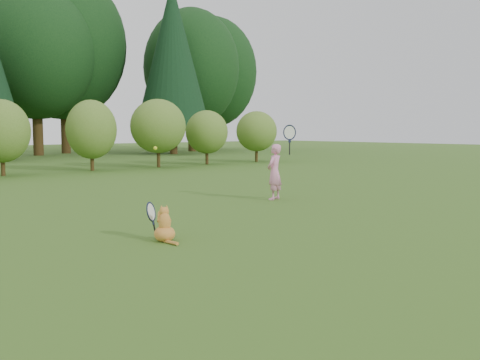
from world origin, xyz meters
TOP-DOWN VIEW (x-y plane):
  - ground at (0.00, 0.00)m, footprint 100.00×100.00m
  - shrub_row at (0.00, 13.00)m, footprint 28.00×3.00m
  - child at (2.57, 2.42)m, footprint 0.71×0.47m
  - cat at (-1.71, 0.17)m, footprint 0.50×0.74m
  - tennis_ball at (-0.92, 1.71)m, footprint 0.07×0.07m

SIDE VIEW (x-z plane):
  - ground at x=0.00m, z-range 0.00..0.00m
  - cat at x=-1.71m, z-range -0.08..0.60m
  - child at x=2.57m, z-range -0.28..1.58m
  - tennis_ball at x=-0.92m, z-range 1.21..1.28m
  - shrub_row at x=0.00m, z-range 0.00..2.80m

